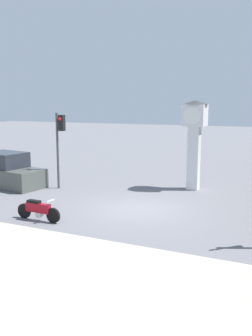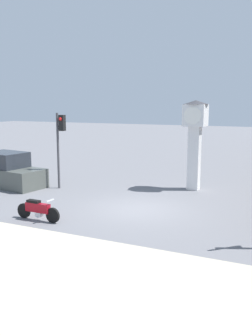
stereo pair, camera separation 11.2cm
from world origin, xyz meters
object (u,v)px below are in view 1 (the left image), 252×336
parked_car (7,172)px  clock_tower (195,131)px  traffic_light (60,137)px  motorcycle (38,210)px

parked_car → clock_tower: bearing=28.3°
clock_tower → traffic_light: size_ratio=1.16×
clock_tower → parked_car: bearing=-159.9°
clock_tower → parked_car: 10.06m
motorcycle → parked_car: 6.74m
motorcycle → traffic_light: size_ratio=0.50×
clock_tower → motorcycle: bearing=-117.5°
motorcycle → parked_car: (-5.28, 4.17, 0.34)m
clock_tower → parked_car: size_ratio=1.02×
clock_tower → traffic_light: bearing=-156.7°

